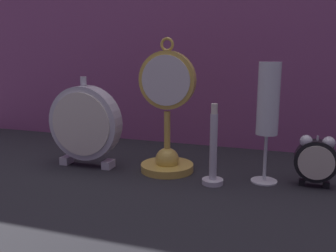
{
  "coord_description": "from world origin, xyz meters",
  "views": [
    {
      "loc": [
        0.26,
        -0.68,
        0.27
      ],
      "look_at": [
        0.0,
        0.08,
        0.1
      ],
      "focal_mm": 40.0,
      "sensor_mm": 36.0,
      "label": 1
    }
  ],
  "objects_px": {
    "mantel_clock_silver": "(85,123)",
    "brass_candlestick": "(213,157)",
    "champagne_flute": "(268,107)",
    "alarm_clock_twin_bell": "(316,159)",
    "pocket_watch_on_stand": "(166,125)"
  },
  "relations": [
    {
      "from": "mantel_clock_silver",
      "to": "brass_candlestick",
      "type": "height_order",
      "value": "mantel_clock_silver"
    },
    {
      "from": "champagne_flute",
      "to": "mantel_clock_silver",
      "type": "bearing_deg",
      "value": -176.74
    },
    {
      "from": "alarm_clock_twin_bell",
      "to": "champagne_flute",
      "type": "distance_m",
      "value": 0.14
    },
    {
      "from": "alarm_clock_twin_bell",
      "to": "brass_candlestick",
      "type": "distance_m",
      "value": 0.2
    },
    {
      "from": "pocket_watch_on_stand",
      "to": "mantel_clock_silver",
      "type": "height_order",
      "value": "pocket_watch_on_stand"
    },
    {
      "from": "alarm_clock_twin_bell",
      "to": "brass_candlestick",
      "type": "relative_size",
      "value": 0.63
    },
    {
      "from": "pocket_watch_on_stand",
      "to": "alarm_clock_twin_bell",
      "type": "height_order",
      "value": "pocket_watch_on_stand"
    },
    {
      "from": "mantel_clock_silver",
      "to": "pocket_watch_on_stand",
      "type": "bearing_deg",
      "value": 8.09
    },
    {
      "from": "pocket_watch_on_stand",
      "to": "alarm_clock_twin_bell",
      "type": "distance_m",
      "value": 0.31
    },
    {
      "from": "pocket_watch_on_stand",
      "to": "brass_candlestick",
      "type": "height_order",
      "value": "pocket_watch_on_stand"
    },
    {
      "from": "alarm_clock_twin_bell",
      "to": "pocket_watch_on_stand",
      "type": "bearing_deg",
      "value": -179.87
    },
    {
      "from": "pocket_watch_on_stand",
      "to": "alarm_clock_twin_bell",
      "type": "relative_size",
      "value": 2.83
    },
    {
      "from": "pocket_watch_on_stand",
      "to": "mantel_clock_silver",
      "type": "relative_size",
      "value": 1.41
    },
    {
      "from": "mantel_clock_silver",
      "to": "champagne_flute",
      "type": "distance_m",
      "value": 0.4
    },
    {
      "from": "mantel_clock_silver",
      "to": "brass_candlestick",
      "type": "xyz_separation_m",
      "value": [
        0.3,
        -0.02,
        -0.04
      ]
    }
  ]
}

